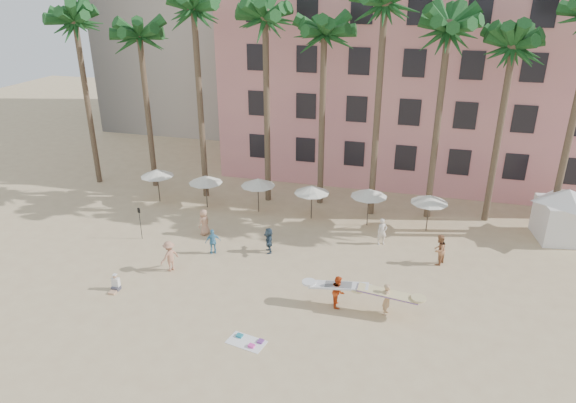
# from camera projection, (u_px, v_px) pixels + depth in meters

# --- Properties ---
(ground) EXTENTS (120.00, 120.00, 0.00)m
(ground) POSITION_uv_depth(u_px,v_px,m) (275.00, 323.00, 25.46)
(ground) COLOR #D1B789
(ground) RESTS_ON ground
(pink_hotel) EXTENTS (35.00, 14.00, 16.00)m
(pink_hotel) POSITION_uv_depth(u_px,v_px,m) (439.00, 79.00, 43.71)
(pink_hotel) COLOR pink
(pink_hotel) RESTS_ON ground
(palm_row) EXTENTS (44.40, 5.40, 16.30)m
(palm_row) POSITION_uv_depth(u_px,v_px,m) (346.00, 26.00, 33.55)
(palm_row) COLOR brown
(palm_row) RESTS_ON ground
(umbrella_row) EXTENTS (22.50, 2.70, 2.73)m
(umbrella_row) POSITION_uv_depth(u_px,v_px,m) (284.00, 185.00, 36.36)
(umbrella_row) COLOR #332B23
(umbrella_row) RESTS_ON ground
(cabana) EXTENTS (5.11, 5.11, 3.50)m
(cabana) POSITION_uv_depth(u_px,v_px,m) (565.00, 210.00, 33.08)
(cabana) COLOR white
(cabana) RESTS_ON ground
(beach_towel) EXTENTS (1.96, 1.34, 0.14)m
(beach_towel) POSITION_uv_depth(u_px,v_px,m) (248.00, 342.00, 24.12)
(beach_towel) COLOR white
(beach_towel) RESTS_ON ground
(carrier_yellow) EXTENTS (3.04, 0.80, 1.74)m
(carrier_yellow) POSITION_uv_depth(u_px,v_px,m) (387.00, 297.00, 25.81)
(carrier_yellow) COLOR tan
(carrier_yellow) RESTS_ON ground
(carrier_white) EXTENTS (3.11, 0.97, 1.74)m
(carrier_white) POSITION_uv_depth(u_px,v_px,m) (338.00, 290.00, 26.52)
(carrier_white) COLOR #D64716
(carrier_white) RESTS_ON ground
(beachgoers) EXTENTS (16.27, 7.54, 1.92)m
(beachgoers) POSITION_uv_depth(u_px,v_px,m) (273.00, 243.00, 31.44)
(beachgoers) COLOR tan
(beachgoers) RESTS_ON ground
(paddle) EXTENTS (0.18, 0.04, 2.23)m
(paddle) POSITION_uv_depth(u_px,v_px,m) (140.00, 219.00, 33.32)
(paddle) COLOR black
(paddle) RESTS_ON ground
(seated_man) EXTENTS (0.42, 0.73, 0.95)m
(seated_man) POSITION_uv_depth(u_px,v_px,m) (115.00, 285.00, 28.09)
(seated_man) COLOR #3F3F4C
(seated_man) RESTS_ON ground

